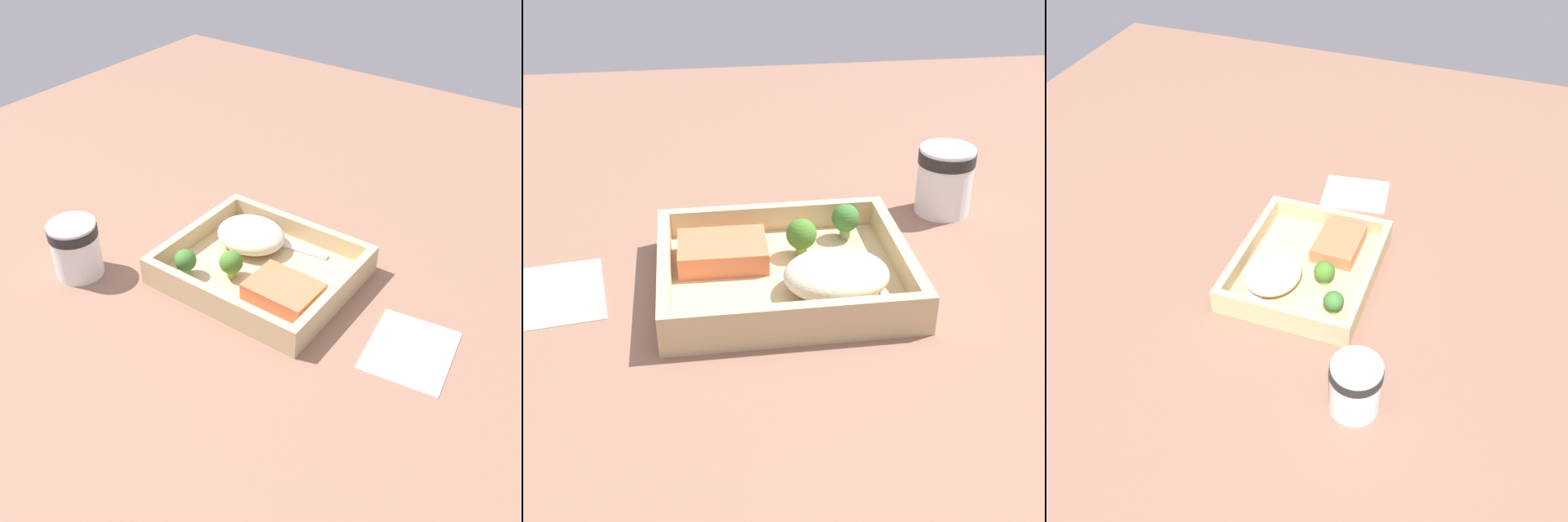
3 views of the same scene
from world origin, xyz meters
The scene contains 10 objects.
ground_plane centered at (0.00, 0.00, -1.00)cm, with size 160.00×160.00×2.00cm, color #835D4B.
takeout_tray centered at (0.00, 0.00, 0.60)cm, with size 24.64×20.91×1.20cm, color tan.
tray_rim centered at (0.00, 0.00, 2.62)cm, with size 24.64×20.91×2.84cm.
salmon_fillet centered at (-5.88, 3.27, 2.37)cm, with size 9.00×6.77×2.35cm, color #DC6D44.
mashed_potatoes centered at (4.48, -3.89, 3.07)cm, with size 10.13×8.58×3.74cm, color beige.
broccoli_floret_1 centered at (2.31, 3.54, 3.56)cm, with size 3.20×3.20×4.08cm.
broccoli_floret_2 centered at (7.61, 6.67, 3.46)cm, with size 3.02×3.02×3.87cm.
fork centered at (2.51, -6.14, 1.42)cm, with size 15.87×3.98×0.44cm.
paper_cup centered at (20.97, 13.73, 4.48)cm, with size 6.64×6.64×8.04cm.
receipt_slip centered at (-22.79, 1.25, 0.12)cm, with size 9.72×11.52×0.24cm, color white.
Camera 1 is at (-38.35, 53.85, 52.07)cm, focal length 42.00 mm.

